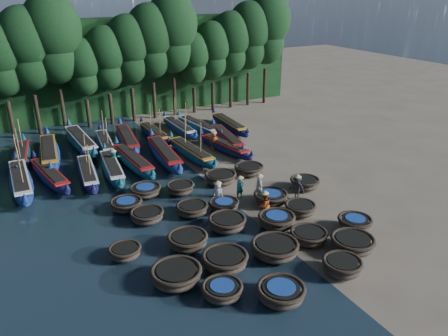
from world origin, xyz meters
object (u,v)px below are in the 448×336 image
coracle_10 (125,252)px  coracle_21 (146,190)px  coracle_1 (222,290)px  long_boat_5 (164,154)px  coracle_19 (305,183)px  long_boat_0 (21,181)px  fisherman_1 (240,186)px  long_boat_8 (227,139)px  coracle_3 (342,266)px  fisherman_0 (218,192)px  long_boat_12 (105,143)px  long_boat_15 (179,128)px  long_boat_13 (127,139)px  long_boat_14 (154,133)px  coracle_5 (176,275)px  coracle_23 (221,178)px  fisherman_2 (264,205)px  long_boat_1 (50,175)px  coracle_6 (225,260)px  coracle_24 (249,169)px  long_boat_2 (88,173)px  long_boat_4 (133,161)px  coracle_16 (192,209)px  coracle_22 (180,188)px  coracle_4 (352,243)px  coracle_18 (271,197)px  coracle_17 (224,205)px  coracle_14 (300,208)px  long_boat_17 (229,125)px  long_boat_7 (225,147)px  long_boat_9 (21,157)px  coracle_2 (281,292)px  coracle_11 (188,241)px  coracle_20 (126,204)px  fisherman_4 (259,187)px  fisherman_6 (214,140)px  coracle_8 (309,236)px  fisherman_3 (297,187)px  long_boat_16 (199,126)px  coracle_7 (275,248)px  coracle_13 (276,220)px

coracle_10 → coracle_21: 7.23m
coracle_1 → long_boat_5: long_boat_5 is taller
coracle_19 → long_boat_0: 19.63m
coracle_21 → fisherman_1: (5.38, -3.28, 0.48)m
long_boat_8 → coracle_3: bearing=-93.6°
coracle_21 → fisherman_0: bearing=-42.3°
long_boat_12 → long_boat_15: (7.33, 1.05, 0.03)m
long_boat_13 → long_boat_14: size_ratio=1.19×
coracle_5 → long_boat_8: (11.48, 16.06, 0.06)m
coracle_23 → fisherman_2: bearing=-90.8°
long_boat_1 → long_boat_13: bearing=25.1°
coracle_6 → long_boat_15: size_ratio=0.36×
coracle_24 → long_boat_2: bearing=156.0°
long_boat_1 → long_boat_4: long_boat_4 is taller
coracle_16 → coracle_22: (0.52, 3.05, 0.02)m
long_boat_1 → coracle_4: bearing=-62.2°
coracle_6 → fisherman_1: fisherman_1 is taller
coracle_6 → coracle_18: coracle_6 is taller
fisherman_0 → coracle_17: bearing=150.0°
long_boat_0 → long_boat_2: size_ratio=1.15×
fisherman_2 → long_boat_15: bearing=-102.9°
coracle_19 → coracle_24: 4.46m
coracle_4 → coracle_17: size_ratio=1.23×
fisherman_1 → long_boat_14: bearing=93.1°
coracle_14 → long_boat_17: size_ratio=0.28×
long_boat_1 → long_boat_7: 13.92m
coracle_10 → long_boat_15: long_boat_15 is taller
coracle_17 → coracle_6: bearing=-117.8°
long_boat_9 → long_boat_1: bearing=-65.3°
coracle_2 → coracle_4: size_ratio=1.00×
coracle_1 → coracle_11: 4.41m
coracle_1 → coracle_23: 12.31m
coracle_6 → fisherman_0: (2.86, 6.25, 0.40)m
coracle_20 → fisherman_4: 8.54m
long_boat_5 → fisherman_6: (4.67, 0.33, 0.28)m
coracle_2 → coracle_24: (6.08, 12.73, -0.01)m
long_boat_4 → coracle_2: bearing=-89.9°
coracle_8 → long_boat_8: 16.59m
coracle_8 → coracle_18: size_ratio=0.91×
coracle_24 → fisherman_3: size_ratio=1.17×
coracle_22 → long_boat_5: (1.25, 6.22, 0.16)m
coracle_4 → long_boat_16: 22.49m
long_boat_1 → long_boat_13: long_boat_13 is taller
coracle_2 → long_boat_9: size_ratio=0.31×
long_boat_17 → long_boat_14: bearing=175.8°
long_boat_5 → long_boat_14: bearing=83.5°
coracle_7 → long_boat_14: (1.04, 21.01, 0.02)m
coracle_13 → coracle_16: bearing=134.6°
coracle_14 → long_boat_15: bearing=90.6°
coracle_11 → long_boat_15: 20.02m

